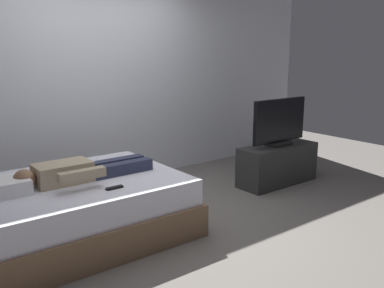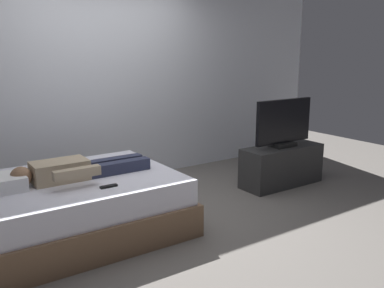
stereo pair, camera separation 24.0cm
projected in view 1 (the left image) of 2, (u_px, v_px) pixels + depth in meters
ground_plane at (164, 221)px, 4.21m from camera, size 10.00×10.00×0.00m
back_wall at (121, 72)px, 5.35m from camera, size 6.40×0.10×2.80m
bed at (76, 209)px, 3.82m from camera, size 1.93×1.46×0.54m
person at (78, 172)px, 3.74m from camera, size 1.26×0.46×0.18m
remote at (115, 188)px, 3.53m from camera, size 0.15×0.04×0.02m
tv_stand at (277, 164)px, 5.36m from camera, size 1.10×0.40×0.50m
tv at (279, 123)px, 5.24m from camera, size 0.88×0.20×0.59m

